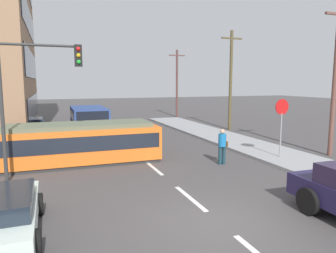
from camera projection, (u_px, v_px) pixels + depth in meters
ground_plane at (132, 150)px, 18.00m from camera, size 120.00×120.00×0.00m
sidewalk_curb_right at (277, 155)px, 16.60m from camera, size 3.20×36.00×0.14m
lane_stripe_1 at (190, 198)px, 10.56m from camera, size 0.16×2.40×0.01m
lane_stripe_2 at (154, 168)px, 14.28m from camera, size 0.16×2.40×0.01m
lane_stripe_3 at (118, 138)px, 21.85m from camera, size 0.16×2.40×0.01m
lane_stripe_4 at (104, 127)px, 27.43m from camera, size 0.16×2.40×0.01m
streetcar_tram at (80, 142)px, 15.11m from camera, size 7.43×2.58×1.91m
city_bus at (89, 118)px, 24.73m from camera, size 2.56×5.32×1.90m
pedestrian_crossing at (222, 144)px, 14.84m from camera, size 0.49×0.36×1.67m
parked_sedan_mid at (35, 139)px, 18.11m from camera, size 2.15×4.46×1.19m
parked_sedan_far at (31, 126)px, 23.66m from camera, size 2.13×4.10×1.19m
stop_sign at (282, 116)px, 15.55m from camera, size 0.76×0.07×2.88m
traffic_light_mast at (34, 83)px, 12.01m from camera, size 3.03×0.33×5.42m
utility_pole_near at (335, 78)px, 16.16m from camera, size 1.80×0.24×7.79m
utility_pole_mid at (231, 79)px, 25.31m from camera, size 1.80×0.24×7.86m
utility_pole_far at (177, 82)px, 34.71m from camera, size 1.80×0.24×7.32m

